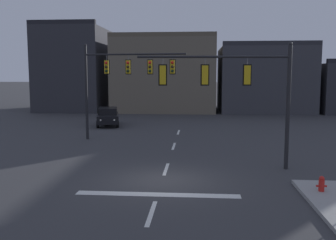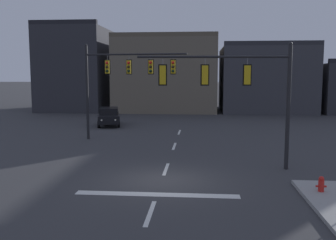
{
  "view_description": "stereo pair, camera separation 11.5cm",
  "coord_description": "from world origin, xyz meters",
  "px_view_note": "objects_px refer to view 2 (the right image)",
  "views": [
    {
      "loc": [
        1.52,
        -16.3,
        4.66
      ],
      "look_at": [
        0.05,
        2.53,
        2.37
      ],
      "focal_mm": 40.87,
      "sensor_mm": 36.0,
      "label": 1
    },
    {
      "loc": [
        1.64,
        -16.29,
        4.66
      ],
      "look_at": [
        0.05,
        2.53,
        2.37
      ],
      "focal_mm": 40.87,
      "sensor_mm": 36.0,
      "label": 2
    }
  ],
  "objects_px": {
    "signal_mast_far_side": "(121,74)",
    "fire_hydrant": "(321,187)",
    "car_lot_nearside": "(109,116)",
    "signal_mast_near_side": "(238,84)"
  },
  "relations": [
    {
      "from": "signal_mast_near_side",
      "to": "car_lot_nearside",
      "type": "distance_m",
      "value": 18.47
    },
    {
      "from": "car_lot_nearside",
      "to": "signal_mast_near_side",
      "type": "bearing_deg",
      "value": -56.59
    },
    {
      "from": "signal_mast_far_side",
      "to": "fire_hydrant",
      "type": "bearing_deg",
      "value": -48.59
    },
    {
      "from": "signal_mast_far_side",
      "to": "car_lot_nearside",
      "type": "bearing_deg",
      "value": 109.78
    },
    {
      "from": "car_lot_nearside",
      "to": "fire_hydrant",
      "type": "distance_m",
      "value": 23.03
    },
    {
      "from": "signal_mast_near_side",
      "to": "signal_mast_far_side",
      "type": "xyz_separation_m",
      "value": [
        -7.3,
        7.66,
        0.46
      ]
    },
    {
      "from": "signal_mast_near_side",
      "to": "signal_mast_far_side",
      "type": "bearing_deg",
      "value": 133.64
    },
    {
      "from": "signal_mast_near_side",
      "to": "fire_hydrant",
      "type": "height_order",
      "value": "signal_mast_near_side"
    },
    {
      "from": "signal_mast_far_side",
      "to": "fire_hydrant",
      "type": "distance_m",
      "value": 16.0
    },
    {
      "from": "car_lot_nearside",
      "to": "fire_hydrant",
      "type": "bearing_deg",
      "value": -55.93
    }
  ]
}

